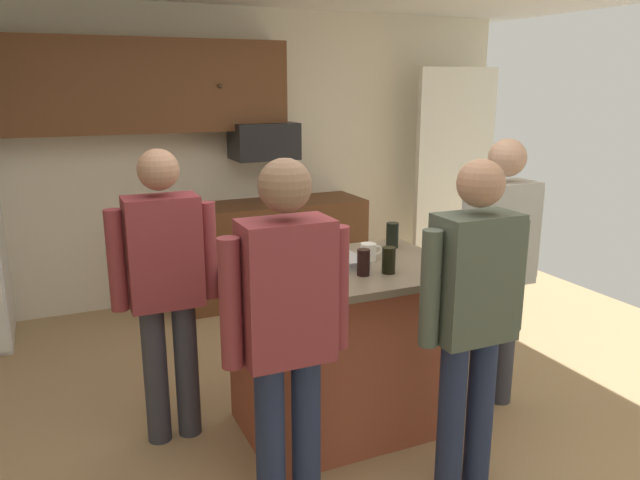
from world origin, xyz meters
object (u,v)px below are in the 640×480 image
object	(u,v)px
kitchen_island	(342,347)
glass_short_whisky	(274,250)
mug_blue_stoneware	(248,256)
serving_tray	(323,263)
mug_ceramic_white	(369,252)
person_guest_right	(165,279)
person_elder_center	(473,309)
glass_dark_ale	(389,260)
person_guest_left	(287,326)
tumbler_amber	(265,264)
glass_pilsner	(392,235)
person_host_foreground	(500,258)
microwave_over_range	(264,141)
glass_stout_tall	(363,262)

from	to	relation	value
kitchen_island	glass_short_whisky	size ratio (longest dim) A/B	9.62
mug_blue_stoneware	serving_tray	world-z (taller)	mug_blue_stoneware
kitchen_island	mug_ceramic_white	world-z (taller)	mug_ceramic_white
person_guest_right	mug_blue_stoneware	xyz separation A→B (m)	(0.46, -0.02, 0.08)
person_guest_right	person_elder_center	bearing A→B (deg)	-23.43
person_guest_right	glass_dark_ale	bearing A→B (deg)	-6.58
person_guest_left	serving_tray	distance (m)	0.86
glass_dark_ale	tumbler_amber	bearing A→B (deg)	159.40
person_elder_center	serving_tray	distance (m)	0.91
glass_pilsner	glass_dark_ale	size ratio (longest dim) A/B	1.10
person_host_foreground	tumbler_amber	xyz separation A→B (m)	(-1.39, 0.19, 0.08)
tumbler_amber	mug_blue_stoneware	xyz separation A→B (m)	(-0.02, 0.22, -0.01)
person_guest_right	mug_blue_stoneware	distance (m)	0.47
person_host_foreground	glass_short_whisky	bearing A→B (deg)	-9.56
glass_pilsner	mug_ceramic_white	world-z (taller)	glass_pilsner
kitchen_island	glass_dark_ale	xyz separation A→B (m)	(0.18, -0.20, 0.55)
glass_short_whisky	glass_dark_ale	xyz separation A→B (m)	(0.47, -0.47, 0.01)
person_guest_left	mug_ceramic_white	world-z (taller)	person_guest_left
glass_pilsner	mug_ceramic_white	size ratio (longest dim) A/B	1.16
microwave_over_range	serving_tray	size ratio (longest dim) A/B	1.27
kitchen_island	person_elder_center	size ratio (longest dim) A/B	0.77
mug_ceramic_white	person_host_foreground	bearing A→B (deg)	-16.39
glass_short_whisky	serving_tray	world-z (taller)	glass_short_whisky
person_guest_left	glass_stout_tall	world-z (taller)	person_guest_left
microwave_over_range	mug_blue_stoneware	xyz separation A→B (m)	(-0.81, -2.05, -0.43)
tumbler_amber	glass_pilsner	bearing A→B (deg)	13.56
glass_pilsner	glass_stout_tall	distance (m)	0.60
person_guest_right	person_guest_left	distance (m)	0.98
person_host_foreground	mug_blue_stoneware	xyz separation A→B (m)	(-1.41, 0.42, 0.07)
person_host_foreground	glass_pilsner	world-z (taller)	person_host_foreground
microwave_over_range	kitchen_island	world-z (taller)	microwave_over_range
glass_stout_tall	serving_tray	distance (m)	0.27
glass_stout_tall	person_host_foreground	bearing A→B (deg)	0.73
person_guest_left	glass_short_whisky	distance (m)	0.96
kitchen_island	person_elder_center	world-z (taller)	person_elder_center
microwave_over_range	kitchen_island	bearing A→B (deg)	-98.76
kitchen_island	mug_blue_stoneware	size ratio (longest dim) A/B	9.86
microwave_over_range	glass_pilsner	distance (m)	2.10
mug_blue_stoneware	glass_short_whisky	size ratio (longest dim) A/B	0.98
glass_dark_ale	kitchen_island	bearing A→B (deg)	132.06
person_guest_left	glass_short_whisky	size ratio (longest dim) A/B	12.80
person_guest_left	glass_short_whisky	bearing A→B (deg)	24.92
glass_pilsner	tumbler_amber	size ratio (longest dim) A/B	1.28
microwave_over_range	kitchen_island	distance (m)	2.52
person_guest_right	mug_ceramic_white	size ratio (longest dim) A/B	12.12
kitchen_island	mug_blue_stoneware	distance (m)	0.74
kitchen_island	person_guest_left	bearing A→B (deg)	-131.96
serving_tray	person_guest_right	bearing A→B (deg)	165.35
kitchen_island	person_host_foreground	xyz separation A→B (m)	(0.95, -0.16, 0.46)
glass_stout_tall	glass_pilsner	bearing A→B (deg)	44.72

